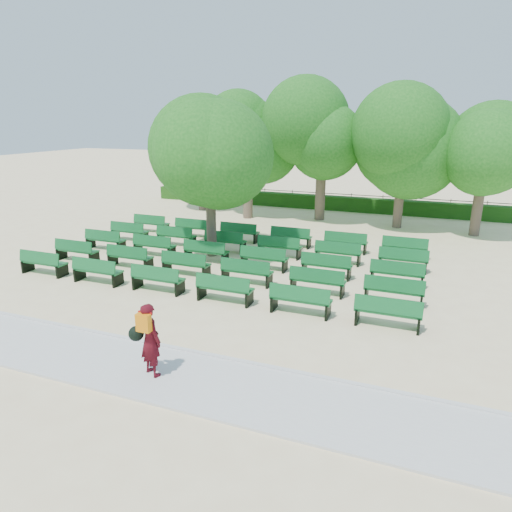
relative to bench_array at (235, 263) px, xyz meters
The scene contains 9 objects.
ground 1.58m from the bench_array, 32.45° to the right, with size 120.00×120.00×0.00m, color beige.
paving 8.35m from the bench_array, 80.83° to the right, with size 30.00×2.20×0.06m, color silver.
curb 7.22m from the bench_array, 79.37° to the right, with size 30.00×0.12×0.10m, color silver.
hedge 13.22m from the bench_array, 84.22° to the left, with size 26.00×0.70×0.90m, color #1D4B13.
fence 13.62m from the bench_array, 84.39° to the left, with size 26.00×0.10×1.02m, color black, non-canonical shape.
tree_line 9.25m from the bench_array, 81.72° to the left, with size 21.80×6.80×7.04m, color #226A1C, non-canonical shape.
bench_array is the anchor object (origin of this frame).
tree_among 4.33m from the bench_array, 147.89° to the left, with size 4.45×4.45×6.06m.
person 8.55m from the bench_array, 79.56° to the right, with size 0.88×0.63×1.76m.
Camera 1 is at (5.87, -15.38, 5.77)m, focal length 32.00 mm.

